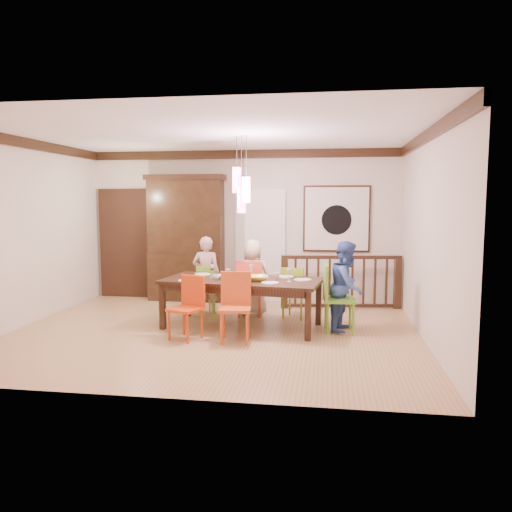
# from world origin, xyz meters

# --- Properties ---
(floor) EXTENTS (6.00, 6.00, 0.00)m
(floor) POSITION_xyz_m (0.00, 0.00, 0.00)
(floor) COLOR #A97C51
(floor) RESTS_ON ground
(ceiling) EXTENTS (6.00, 6.00, 0.00)m
(ceiling) POSITION_xyz_m (0.00, 0.00, 2.90)
(ceiling) COLOR white
(ceiling) RESTS_ON wall_back
(wall_back) EXTENTS (6.00, 0.00, 6.00)m
(wall_back) POSITION_xyz_m (0.00, 2.50, 1.45)
(wall_back) COLOR beige
(wall_back) RESTS_ON floor
(wall_left) EXTENTS (0.00, 5.00, 5.00)m
(wall_left) POSITION_xyz_m (-3.00, 0.00, 1.45)
(wall_left) COLOR beige
(wall_left) RESTS_ON floor
(wall_right) EXTENTS (0.00, 5.00, 5.00)m
(wall_right) POSITION_xyz_m (3.00, 0.00, 1.45)
(wall_right) COLOR beige
(wall_right) RESTS_ON floor
(crown_molding) EXTENTS (6.00, 5.00, 0.16)m
(crown_molding) POSITION_xyz_m (0.00, 0.00, 2.82)
(crown_molding) COLOR black
(crown_molding) RESTS_ON wall_back
(panel_door) EXTENTS (1.04, 0.07, 2.24)m
(panel_door) POSITION_xyz_m (-2.40, 2.45, 1.05)
(panel_door) COLOR black
(panel_door) RESTS_ON wall_back
(white_doorway) EXTENTS (0.97, 0.05, 2.22)m
(white_doorway) POSITION_xyz_m (0.35, 2.46, 1.05)
(white_doorway) COLOR silver
(white_doorway) RESTS_ON wall_back
(painting) EXTENTS (1.25, 0.06, 1.25)m
(painting) POSITION_xyz_m (1.80, 2.46, 1.60)
(painting) COLOR black
(painting) RESTS_ON wall_back
(pendant_cluster) EXTENTS (0.27, 0.21, 1.14)m
(pendant_cluster) POSITION_xyz_m (0.36, 0.35, 2.11)
(pendant_cluster) COLOR #FF4C90
(pendant_cluster) RESTS_ON ceiling
(dining_table) EXTENTS (2.51, 1.40, 0.75)m
(dining_table) POSITION_xyz_m (0.36, 0.35, 0.68)
(dining_table) COLOR black
(dining_table) RESTS_ON floor
(chair_far_left) EXTENTS (0.49, 0.49, 0.84)m
(chair_far_left) POSITION_xyz_m (-0.31, 1.15, 0.48)
(chair_far_left) COLOR #78CD2E
(chair_far_left) RESTS_ON floor
(chair_far_mid) EXTENTS (0.44, 0.44, 0.95)m
(chair_far_mid) POSITION_xyz_m (0.37, 1.14, 0.55)
(chair_far_mid) COLOR #DC472B
(chair_far_mid) RESTS_ON floor
(chair_far_right) EXTENTS (0.48, 0.48, 0.86)m
(chair_far_right) POSITION_xyz_m (1.13, 1.09, 0.49)
(chair_far_right) COLOR #73A01F
(chair_far_right) RESTS_ON floor
(chair_near_left) EXTENTS (0.52, 0.52, 0.89)m
(chair_near_left) POSITION_xyz_m (-0.31, -0.43, 0.51)
(chair_near_left) COLOR #C2390E
(chair_near_left) RESTS_ON floor
(chair_near_mid) EXTENTS (0.47, 0.47, 0.95)m
(chair_near_mid) POSITION_xyz_m (0.40, -0.43, 0.54)
(chair_near_mid) COLOR #C24A1B
(chair_near_mid) RESTS_ON floor
(chair_end_right) EXTENTS (0.49, 0.49, 1.01)m
(chair_end_right) POSITION_xyz_m (1.83, 0.28, 0.58)
(chair_end_right) COLOR #64A52D
(chair_end_right) RESTS_ON floor
(china_hutch) EXTENTS (1.54, 0.46, 2.44)m
(china_hutch) POSITION_xyz_m (-1.08, 2.30, 1.22)
(china_hutch) COLOR black
(china_hutch) RESTS_ON floor
(balustrade) EXTENTS (2.18, 0.36, 0.96)m
(balustrade) POSITION_xyz_m (1.89, 1.95, 0.50)
(balustrade) COLOR black
(balustrade) RESTS_ON floor
(person_far_left) EXTENTS (0.50, 0.34, 1.34)m
(person_far_left) POSITION_xyz_m (-0.41, 1.21, 0.67)
(person_far_left) COLOR #DCA7AF
(person_far_left) RESTS_ON floor
(person_far_mid) EXTENTS (0.67, 0.47, 1.30)m
(person_far_mid) POSITION_xyz_m (0.40, 1.18, 0.65)
(person_far_mid) COLOR beige
(person_far_mid) RESTS_ON floor
(person_end_right) EXTENTS (0.68, 0.78, 1.35)m
(person_end_right) POSITION_xyz_m (1.94, 0.39, 0.67)
(person_end_right) COLOR #3B5BA5
(person_end_right) RESTS_ON floor
(serving_bowl) EXTENTS (0.40, 0.40, 0.08)m
(serving_bowl) POSITION_xyz_m (0.61, 0.24, 0.79)
(serving_bowl) COLOR gold
(serving_bowl) RESTS_ON dining_table
(small_bowl) EXTENTS (0.25, 0.25, 0.06)m
(small_bowl) POSITION_xyz_m (0.08, 0.34, 0.78)
(small_bowl) COLOR white
(small_bowl) RESTS_ON dining_table
(cup_left) EXTENTS (0.12, 0.12, 0.09)m
(cup_left) POSITION_xyz_m (-0.02, 0.23, 0.79)
(cup_left) COLOR silver
(cup_left) RESTS_ON dining_table
(cup_right) EXTENTS (0.10, 0.10, 0.08)m
(cup_right) POSITION_xyz_m (0.88, 0.57, 0.79)
(cup_right) COLOR silver
(cup_right) RESTS_ON dining_table
(plate_far_left) EXTENTS (0.26, 0.26, 0.01)m
(plate_far_left) POSITION_xyz_m (-0.35, 0.71, 0.76)
(plate_far_left) COLOR white
(plate_far_left) RESTS_ON dining_table
(plate_far_mid) EXTENTS (0.26, 0.26, 0.01)m
(plate_far_mid) POSITION_xyz_m (0.42, 0.61, 0.76)
(plate_far_mid) COLOR white
(plate_far_mid) RESTS_ON dining_table
(plate_far_right) EXTENTS (0.26, 0.26, 0.01)m
(plate_far_right) POSITION_xyz_m (1.00, 0.64, 0.76)
(plate_far_right) COLOR white
(plate_far_right) RESTS_ON dining_table
(plate_near_left) EXTENTS (0.26, 0.26, 0.01)m
(plate_near_left) POSITION_xyz_m (-0.42, 0.05, 0.76)
(plate_near_left) COLOR white
(plate_near_left) RESTS_ON dining_table
(plate_near_mid) EXTENTS (0.26, 0.26, 0.01)m
(plate_near_mid) POSITION_xyz_m (0.83, 0.02, 0.76)
(plate_near_mid) COLOR white
(plate_near_mid) RESTS_ON dining_table
(plate_end_right) EXTENTS (0.26, 0.26, 0.01)m
(plate_end_right) POSITION_xyz_m (1.29, 0.38, 0.76)
(plate_end_right) COLOR white
(plate_end_right) RESTS_ON dining_table
(wine_glass_a) EXTENTS (0.08, 0.08, 0.19)m
(wine_glass_a) POSITION_xyz_m (-0.14, 0.50, 0.84)
(wine_glass_a) COLOR #590C19
(wine_glass_a) RESTS_ON dining_table
(wine_glass_b) EXTENTS (0.08, 0.08, 0.19)m
(wine_glass_b) POSITION_xyz_m (0.47, 0.58, 0.84)
(wine_glass_b) COLOR silver
(wine_glass_b) RESTS_ON dining_table
(wine_glass_c) EXTENTS (0.08, 0.08, 0.19)m
(wine_glass_c) POSITION_xyz_m (0.20, 0.07, 0.84)
(wine_glass_c) COLOR #590C19
(wine_glass_c) RESTS_ON dining_table
(wine_glass_d) EXTENTS (0.08, 0.08, 0.19)m
(wine_glass_d) POSITION_xyz_m (1.09, 0.22, 0.84)
(wine_glass_d) COLOR silver
(wine_glass_d) RESTS_ON dining_table
(napkin) EXTENTS (0.18, 0.14, 0.01)m
(napkin) POSITION_xyz_m (0.29, -0.02, 0.76)
(napkin) COLOR #D83359
(napkin) RESTS_ON dining_table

